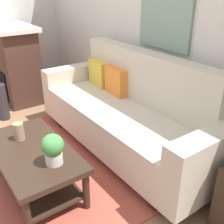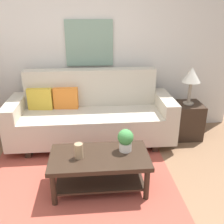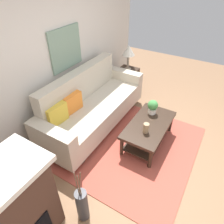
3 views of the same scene
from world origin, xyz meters
name	(u,v)px [view 1 (image 1 of 3)]	position (x,y,z in m)	size (l,w,h in m)	color
wall_back	(158,21)	(0.00, 1.98, 1.35)	(5.07, 0.10, 2.70)	silver
area_rug	(45,168)	(0.00, 0.50, 0.01)	(2.25, 2.04, 0.01)	#B24C3D
couch	(127,114)	(0.17, 1.44, 0.43)	(2.39, 0.84, 1.08)	beige
throw_pillow_mustard	(99,73)	(-0.59, 1.57, 0.68)	(0.36, 0.12, 0.32)	gold
throw_pillow_orange	(116,81)	(-0.21, 1.57, 0.68)	(0.36, 0.12, 0.32)	orange
coffee_table	(33,160)	(0.24, 0.32, 0.31)	(1.10, 0.60, 0.43)	#332319
tabletop_vase	(19,132)	(0.01, 0.30, 0.51)	(0.09, 0.09, 0.17)	tan
potted_plant_tabletop	(53,148)	(0.54, 0.40, 0.57)	(0.18, 0.18, 0.26)	white
fireplace	(15,64)	(-1.99, 0.92, 0.59)	(1.02, 0.58, 1.16)	#472D23
floor_vase	(2,102)	(-1.39, 0.50, 0.25)	(0.15, 0.15, 0.51)	#2D2D33
framed_painting	(165,15)	(0.17, 1.91, 1.43)	(0.72, 0.03, 0.69)	gray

